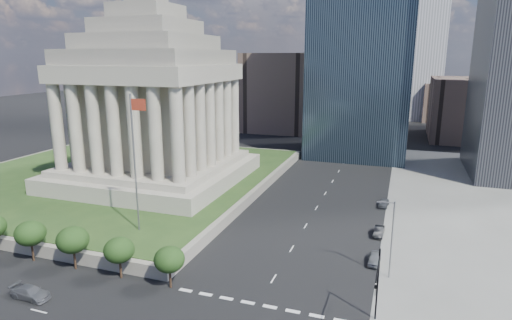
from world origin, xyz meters
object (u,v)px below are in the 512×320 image
at_px(flagpole, 135,156).
at_px(parked_sedan_far, 384,203).
at_px(traffic_signal_ne, 377,282).
at_px(parked_sedan_near, 374,258).
at_px(street_lamp_north, 391,235).
at_px(parked_sedan_mid, 379,231).
at_px(war_memorial, 151,85).
at_px(suv_grey, 30,293).

distance_m(flagpole, parked_sedan_far, 45.14).
relative_size(traffic_signal_ne, parked_sedan_near, 2.01).
xyz_separation_m(street_lamp_north, parked_sedan_mid, (-1.83, 12.94, -5.00)).
bearing_deg(parked_sedan_far, street_lamp_north, -80.46).
bearing_deg(parked_sedan_mid, parked_sedan_near, -87.49).
bearing_deg(traffic_signal_ne, war_memorial, 143.58).
distance_m(suv_grey, parked_sedan_mid, 47.93).
bearing_deg(war_memorial, parked_sedan_mid, -12.47).
xyz_separation_m(parked_sedan_near, parked_sedan_far, (0.00, 23.46, -0.01)).
bearing_deg(parked_sedan_mid, street_lamp_north, -79.45).
bearing_deg(parked_sedan_mid, flagpole, -154.79).
height_order(suv_grey, parked_sedan_mid, suv_grey).
relative_size(flagpole, parked_sedan_near, 5.01).
distance_m(flagpole, parked_sedan_mid, 38.21).
xyz_separation_m(flagpole, traffic_signal_ne, (34.33, -10.30, -7.86)).
xyz_separation_m(traffic_signal_ne, street_lamp_north, (0.83, 11.30, 0.41)).
bearing_deg(street_lamp_north, parked_sedan_far, 93.90).
bearing_deg(traffic_signal_ne, parked_sedan_mid, 92.36).
height_order(war_memorial, street_lamp_north, war_memorial).
height_order(suv_grey, parked_sedan_near, suv_grey).
relative_size(traffic_signal_ne, street_lamp_north, 0.80).
xyz_separation_m(traffic_signal_ne, suv_grey, (-37.38, -6.96, -4.54)).
bearing_deg(parked_sedan_far, war_memorial, -169.61).
height_order(war_memorial, flagpole, war_memorial).
relative_size(flagpole, parked_sedan_mid, 4.96).
bearing_deg(street_lamp_north, flagpole, -178.37).
bearing_deg(war_memorial, traffic_signal_ne, -36.42).
height_order(parked_sedan_mid, parked_sedan_far, parked_sedan_far).
height_order(parked_sedan_near, parked_sedan_far, parked_sedan_near).
height_order(flagpole, traffic_signal_ne, flagpole).
relative_size(parked_sedan_mid, parked_sedan_far, 1.02).
height_order(parked_sedan_near, parked_sedan_mid, parked_sedan_near).
height_order(flagpole, suv_grey, flagpole).
bearing_deg(parked_sedan_near, war_memorial, 156.28).
relative_size(war_memorial, parked_sedan_mid, 9.67).
xyz_separation_m(war_memorial, street_lamp_north, (47.33, -23.00, -15.74)).
xyz_separation_m(suv_grey, parked_sedan_near, (36.38, 21.60, -0.03)).
xyz_separation_m(war_memorial, parked_sedan_mid, (45.50, -10.06, -20.74)).
distance_m(parked_sedan_mid, parked_sedan_far, 13.85).
bearing_deg(parked_sedan_far, parked_sedan_mid, -84.37).
distance_m(suv_grey, parked_sedan_far, 57.91).
bearing_deg(parked_sedan_near, suv_grey, -149.64).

